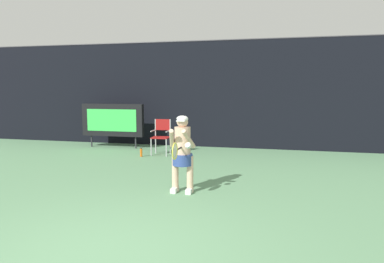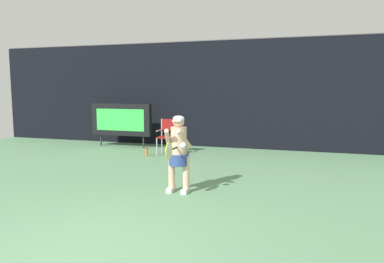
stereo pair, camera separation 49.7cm
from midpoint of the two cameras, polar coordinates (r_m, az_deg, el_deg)
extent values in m
cube|color=#639469|center=(4.69, -18.22, -19.05)|extent=(18.00, 22.00, 0.02)
cube|color=black|center=(12.27, 2.95, 5.85)|extent=(18.00, 0.12, 3.60)
cylinder|color=#38383D|center=(12.38, 3.01, 14.35)|extent=(18.00, 0.05, 0.05)
cube|color=black|center=(12.54, -13.66, 1.79)|extent=(2.20, 0.20, 1.10)
cube|color=#3BCD51|center=(12.44, -13.88, 1.75)|extent=(1.80, 0.01, 0.75)
cylinder|color=#2D2D33|center=(13.02, -16.79, -1.45)|extent=(0.05, 0.05, 0.40)
cylinder|color=#2D2D33|center=(12.27, -10.13, -1.76)|extent=(0.05, 0.05, 0.40)
cylinder|color=#B7B7BC|center=(10.86, -7.84, -2.50)|extent=(0.04, 0.04, 0.52)
cylinder|color=#B7B7BC|center=(10.69, -5.45, -2.61)|extent=(0.04, 0.04, 0.52)
cylinder|color=#B7B7BC|center=(11.23, -7.08, -2.18)|extent=(0.04, 0.04, 0.52)
cylinder|color=#B7B7BC|center=(11.07, -4.77, -2.28)|extent=(0.04, 0.04, 0.52)
cube|color=maroon|center=(10.92, -6.31, -0.97)|extent=(0.52, 0.44, 0.03)
cylinder|color=#B7B7BC|center=(11.16, -7.12, 0.56)|extent=(0.04, 0.04, 0.56)
cylinder|color=#B7B7BC|center=(11.00, -4.79, 0.50)|extent=(0.04, 0.04, 0.56)
cube|color=maroon|center=(11.07, -5.98, 1.09)|extent=(0.48, 0.02, 0.34)
cylinder|color=#B7B7BC|center=(10.98, -7.49, 0.13)|extent=(0.04, 0.44, 0.04)
cylinder|color=#B7B7BC|center=(10.82, -5.13, 0.06)|extent=(0.04, 0.44, 0.04)
cylinder|color=orange|center=(10.78, -9.43, -3.36)|extent=(0.07, 0.07, 0.24)
cylinder|color=black|center=(10.75, -9.45, -2.67)|extent=(0.03, 0.03, 0.03)
cube|color=white|center=(7.10, -4.83, -9.25)|extent=(0.11, 0.26, 0.09)
cube|color=white|center=(7.02, -2.47, -9.44)|extent=(0.11, 0.26, 0.09)
cylinder|color=#DBB293|center=(7.07, -4.72, -6.69)|extent=(0.13, 0.13, 0.72)
cylinder|color=#DBB293|center=(6.98, -2.37, -6.84)|extent=(0.13, 0.13, 0.72)
cylinder|color=#2E4386|center=(6.96, -3.57, -4.50)|extent=(0.39, 0.39, 0.22)
cylinder|color=#DBB293|center=(6.90, -3.59, -1.59)|extent=(0.31, 0.31, 0.56)
sphere|color=#DBB293|center=(6.86, -3.62, 1.54)|extent=(0.22, 0.22, 0.22)
ellipsoid|color=white|center=(6.85, -3.62, 2.05)|extent=(0.22, 0.22, 0.12)
cube|color=white|center=(6.76, -3.87, 1.70)|extent=(0.17, 0.12, 0.02)
cylinder|color=#DBB293|center=(6.79, -5.34, -1.12)|extent=(0.19, 0.46, 0.40)
cylinder|color=#DBB293|center=(6.69, -2.67, -1.21)|extent=(0.19, 0.46, 0.40)
cylinder|color=white|center=(6.58, -2.79, -2.26)|extent=(0.13, 0.13, 0.11)
cylinder|color=black|center=(6.66, -4.15, -2.71)|extent=(0.03, 0.28, 0.03)
torus|color=#DDD544|center=(6.38, -4.99, -3.15)|extent=(0.02, 0.31, 0.31)
ellipsoid|color=silver|center=(6.38, -4.99, -3.15)|extent=(0.01, 0.26, 0.26)
camera|label=1|loc=(0.25, -91.66, -0.20)|focal=33.40mm
camera|label=2|loc=(0.25, 88.34, 0.20)|focal=33.40mm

